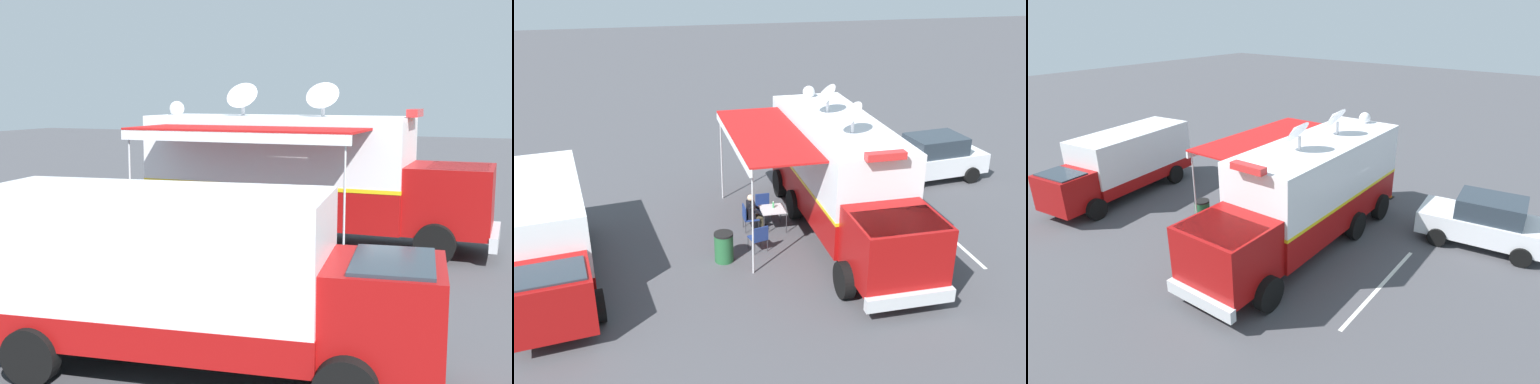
% 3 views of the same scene
% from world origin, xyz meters
% --- Properties ---
extents(ground_plane, '(100.00, 100.00, 0.00)m').
position_xyz_m(ground_plane, '(0.00, 0.00, 0.00)').
color(ground_plane, '#47474C').
extents(lot_stripe, '(0.20, 4.80, 0.01)m').
position_xyz_m(lot_stripe, '(-3.28, 1.61, 0.00)').
color(lot_stripe, silver).
rests_on(lot_stripe, ground).
extents(command_truck, '(4.99, 9.53, 4.53)m').
position_xyz_m(command_truck, '(0.02, 0.75, 1.95)').
color(command_truck, '#9E0F0F').
rests_on(command_truck, ground).
extents(folding_table, '(0.81, 0.81, 0.73)m').
position_xyz_m(folding_table, '(2.15, 0.17, 0.67)').
color(folding_table, silver).
rests_on(folding_table, ground).
extents(water_bottle, '(0.07, 0.07, 0.22)m').
position_xyz_m(water_bottle, '(2.11, 0.09, 0.83)').
color(water_bottle, '#3F9959').
rests_on(water_bottle, folding_table).
extents(folding_chair_at_table, '(0.49, 0.49, 0.87)m').
position_xyz_m(folding_chair_at_table, '(2.95, 0.06, 0.51)').
color(folding_chair_at_table, navy).
rests_on(folding_chair_at_table, ground).
extents(folding_chair_beside_table, '(0.49, 0.49, 0.87)m').
position_xyz_m(folding_chair_beside_table, '(2.29, -0.67, 0.51)').
color(folding_chair_beside_table, navy).
rests_on(folding_chair_beside_table, ground).
extents(folding_chair_spare_by_truck, '(0.60, 0.60, 0.87)m').
position_xyz_m(folding_chair_spare_by_truck, '(2.88, 1.57, 0.51)').
color(folding_chair_spare_by_truck, navy).
rests_on(folding_chair_spare_by_truck, ground).
extents(seated_responder, '(0.67, 0.56, 1.25)m').
position_xyz_m(seated_responder, '(2.76, 0.06, 0.65)').
color(seated_responder, black).
rests_on(seated_responder, ground).
extents(trash_bin, '(0.57, 0.57, 0.91)m').
position_xyz_m(trash_bin, '(4.01, 1.90, 0.46)').
color(trash_bin, '#235B33').
rests_on(trash_bin, ground).
extents(traffic_cone, '(0.36, 0.36, 0.58)m').
position_xyz_m(traffic_cone, '(-0.64, -4.66, 0.28)').
color(traffic_cone, black).
rests_on(traffic_cone, ground).
extents(support_truck, '(3.11, 7.03, 2.70)m').
position_xyz_m(support_truck, '(8.87, 1.92, 1.39)').
color(support_truck, white).
rests_on(support_truck, ground).
extents(car_behind_truck, '(4.39, 2.39, 1.76)m').
position_xyz_m(car_behind_truck, '(-4.94, -2.85, 0.88)').
color(car_behind_truck, silver).
rests_on(car_behind_truck, ground).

